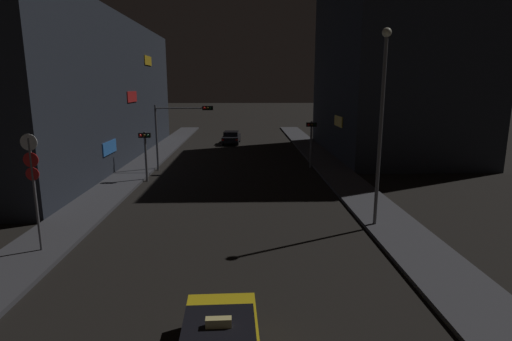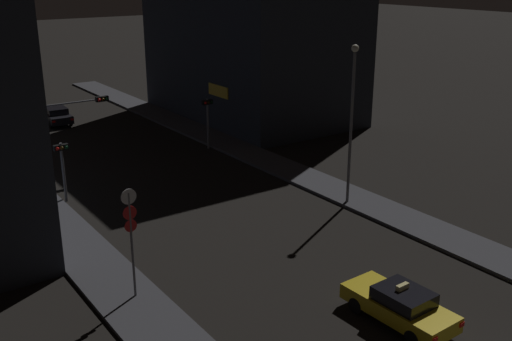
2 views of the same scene
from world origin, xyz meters
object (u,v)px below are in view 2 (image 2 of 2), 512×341
Objects in this scene: sign_pole_left at (131,232)px; street_lamp_near_block at (352,111)px; taxi at (400,305)px; traffic_light_left_kerb at (62,160)px; far_car at (56,115)px; traffic_light_overhead at (69,121)px; traffic_light_right_kerb at (208,113)px.

street_lamp_near_block reaches higher than sign_pole_left.
taxi is 20.41m from traffic_light_left_kerb.
far_car is 15.25m from traffic_light_overhead.
street_lamp_near_block is at bearing -36.78° from traffic_light_left_kerb.
sign_pole_left is at bearing -100.70° from traffic_light_overhead.
traffic_light_left_kerb is at bearing 107.59° from taxi.
traffic_light_right_kerb reaches higher than taxi.
traffic_light_overhead is at bearing 100.84° from taxi.
traffic_light_overhead is 10.38m from traffic_light_right_kerb.
traffic_light_left_kerb is 0.40× the size of street_lamp_near_block.
traffic_light_overhead reaches higher than traffic_light_left_kerb.
traffic_light_overhead is 0.58× the size of street_lamp_near_block.
far_car is 15.52m from traffic_light_right_kerb.
taxi is 1.21× the size of traffic_light_right_kerb.
traffic_light_overhead is 1.11× the size of sign_pole_left.
sign_pole_left is 14.49m from street_lamp_near_block.
taxi is 12.73m from street_lamp_near_block.
traffic_light_left_kerb is (-1.73, -3.67, -1.21)m from traffic_light_overhead.
street_lamp_near_block reaches higher than traffic_light_overhead.
traffic_light_right_kerb is 0.81× the size of sign_pole_left.
street_lamp_near_block is at bearing -74.86° from far_car.
sign_pole_left is at bearing -102.14° from far_car.
far_car is 31.16m from sign_pole_left.
far_car is 0.52× the size of street_lamp_near_block.
sign_pole_left is at bearing -95.93° from traffic_light_left_kerb.
traffic_light_right_kerb is at bearing 76.08° from taxi.
taxi is at bearing -103.92° from traffic_light_right_kerb.
traffic_light_left_kerb is at bearing -115.24° from traffic_light_overhead.
traffic_light_left_kerb is at bearing -106.15° from far_car.
traffic_light_right_kerb is at bearing 51.22° from sign_pole_left.
sign_pole_left reaches higher than far_car.
taxi reaches higher than far_car.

